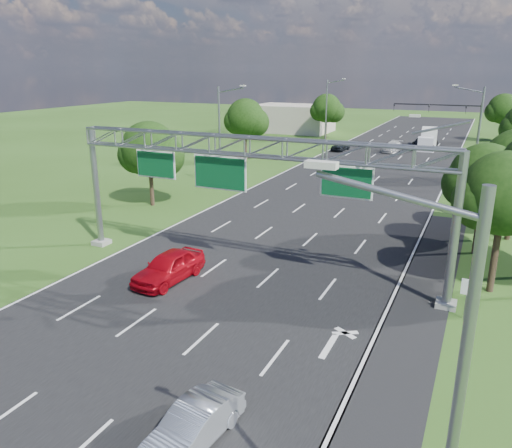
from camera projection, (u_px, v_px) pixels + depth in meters
The scene contains 21 objects.
ground at pixel (331, 201), 45.69m from camera, with size 220.00×220.00×0.00m, color #2A4916.
road at pixel (331, 201), 45.69m from camera, with size 18.00×180.00×0.02m, color black.
road_flare at pixel (424, 287), 27.74m from camera, with size 3.00×30.00×0.02m, color black.
sign_gantry at pixel (248, 157), 27.91m from camera, with size 23.50×1.00×9.56m.
regulatory_sign at pixel (467, 291), 23.79m from camera, with size 0.60×0.08×2.10m.
traffic_signal at pixel (454, 116), 71.44m from camera, with size 12.21×0.24×7.00m.
streetlight_l_near at pixel (221, 133), 48.56m from camera, with size 2.97×0.22×10.16m.
streetlight_l_far at pixel (328, 108), 78.86m from camera, with size 2.97×0.22×10.16m.
streetlight_r_mid at pixel (476, 134), 48.14m from camera, with size 2.97×0.22×10.16m.
streetlight_r_near at pixel (442, 429), 8.78m from camera, with size 2.97×0.22×10.16m.
tree_verge_la at pixel (150, 152), 42.97m from camera, with size 5.76×4.80×7.40m.
tree_verge_lb at pixel (246, 119), 63.49m from camera, with size 5.76×4.80×8.06m.
tree_verge_lc at pixel (327, 110), 84.05m from camera, with size 5.76×4.80×7.62m.
tree_verge_re at pixel (504, 110), 80.07m from camera, with size 5.76×4.80×7.84m.
building_left at pixel (293, 118), 95.33m from camera, with size 14.00×10.00×5.00m, color #B0A694.
red_coupe at pixel (169, 267), 28.37m from camera, with size 2.02×5.01×1.71m, color #B20813.
silver_sedan at pixel (193, 425), 16.05m from camera, with size 1.42×4.08×1.34m, color #ABB0B7.
car_queue_a at pixel (393, 147), 72.52m from camera, with size 2.01×4.95×1.44m, color silver.
car_queue_b at pixel (420, 142), 78.16m from camera, with size 1.92×4.16×1.16m, color black.
car_queue_c at pixel (341, 146), 73.60m from camera, with size 1.75×4.36×1.48m, color black.
box_truck at pixel (428, 139), 75.35m from camera, with size 2.78×7.96×2.94m.
Camera 1 is at (12.40, -13.00, 11.65)m, focal length 35.00 mm.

